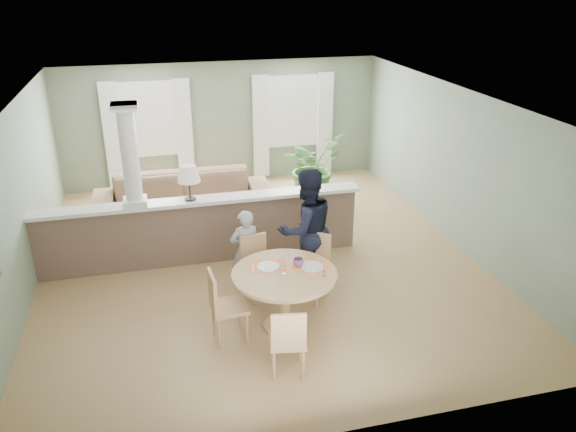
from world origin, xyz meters
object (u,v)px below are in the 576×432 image
object	(u,v)px
houseplant	(313,166)
chair_side	(223,304)
child_person	(245,250)
chair_far_boy	(256,264)
dining_table	(285,284)
man_person	(306,229)
chair_far_man	(313,263)
sofa	(184,203)
chair_near	(288,339)

from	to	relation	value
houseplant	chair_side	size ratio (longest dim) A/B	1.42
chair_side	child_person	distance (m)	1.34
chair_far_boy	child_person	bearing A→B (deg)	105.61
dining_table	chair_side	world-z (taller)	chair_side
houseplant	man_person	bearing A→B (deg)	-108.03
chair_far_boy	child_person	world-z (taller)	child_person
houseplant	chair_far_man	size ratio (longest dim) A/B	1.43
man_person	child_person	bearing A→B (deg)	-22.71
child_person	sofa	bearing A→B (deg)	-81.95
sofa	houseplant	bearing A→B (deg)	17.51
sofa	chair_far_boy	bearing A→B (deg)	-72.16
dining_table	chair_far_boy	distance (m)	0.93
chair_far_boy	chair_near	size ratio (longest dim) A/B	1.00
man_person	chair_far_boy	bearing A→B (deg)	-6.62
dining_table	chair_side	size ratio (longest dim) A/B	1.39
chair_far_man	chair_far_boy	bearing A→B (deg)	-156.64
chair_near	chair_side	distance (m)	1.10
chair_far_boy	sofa	bearing A→B (deg)	96.30
chair_far_boy	chair_far_man	bearing A→B (deg)	-27.38
chair_side	child_person	xyz separation A→B (m)	(0.52, 1.24, 0.09)
houseplant	dining_table	size ratio (longest dim) A/B	1.02
chair_far_boy	chair_near	xyz separation A→B (m)	(-0.00, -1.89, -0.00)
houseplant	child_person	bearing A→B (deg)	-121.29
houseplant	dining_table	xyz separation A→B (m)	(-1.70, -4.46, -0.04)
chair_side	child_person	size ratio (longest dim) A/B	0.78
sofa	chair_side	xyz separation A→B (m)	(0.20, -3.75, 0.07)
dining_table	houseplant	bearing A→B (deg)	69.17
chair_side	houseplant	bearing A→B (deg)	-33.03
houseplant	man_person	world-z (taller)	man_person
child_person	man_person	world-z (taller)	man_person
chair_far_boy	man_person	distance (m)	0.89
sofa	chair_near	size ratio (longest dim) A/B	3.53
chair_far_man	child_person	bearing A→B (deg)	-167.49
chair_near	man_person	size ratio (longest dim) A/B	0.50
sofa	chair_far_boy	distance (m)	2.87
houseplant	child_person	world-z (taller)	houseplant
sofa	chair_far_man	bearing A→B (deg)	-60.45
chair_side	chair_near	bearing A→B (deg)	-148.77
houseplant	chair_near	bearing A→B (deg)	-109.24
chair_side	chair_far_boy	bearing A→B (deg)	-36.31
man_person	sofa	bearing A→B (deg)	-72.77
houseplant	sofa	bearing A→B (deg)	-163.45
dining_table	chair_far_man	xyz separation A→B (m)	(0.59, 0.66, -0.12)
chair_far_man	chair_near	distance (m)	1.84
houseplant	chair_far_man	distance (m)	3.96
sofa	chair_far_man	distance (m)	3.41
child_person	chair_side	bearing A→B (deg)	59.46
man_person	houseplant	bearing A→B (deg)	-122.14
chair_far_boy	child_person	xyz separation A→B (m)	(-0.12, 0.24, 0.12)
houseplant	chair_far_boy	size ratio (longest dim) A/B	1.51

